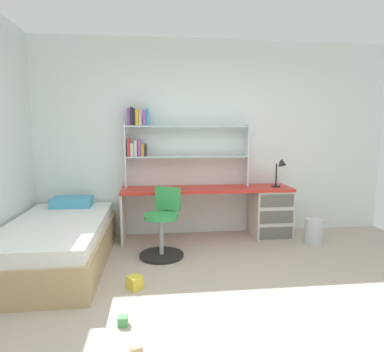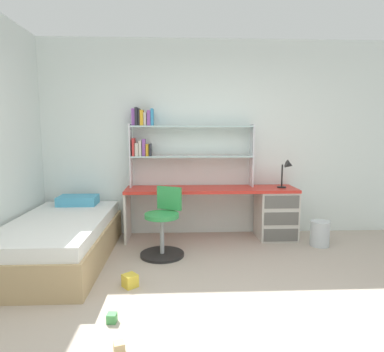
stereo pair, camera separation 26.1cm
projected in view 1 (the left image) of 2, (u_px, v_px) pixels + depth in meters
name	position (u px, v px, depth m)	size (l,w,h in m)	color
ground_plane	(242.00, 329.00, 2.48)	(5.49, 5.82, 0.02)	#B2A393
room_shell	(100.00, 142.00, 3.33)	(5.49, 5.82, 2.71)	silver
desk	(251.00, 208.00, 4.60)	(2.30, 0.51, 0.70)	red
bookshelf_hutch	(167.00, 140.00, 4.48)	(1.68, 0.22, 1.07)	silver
desk_lamp	(282.00, 169.00, 4.52)	(0.20, 0.17, 0.38)	black
swivel_chair	(162.00, 229.00, 3.89)	(0.52, 0.52, 0.80)	black
bed_platform	(57.00, 243.00, 3.65)	(1.04, 1.97, 0.61)	tan
waste_bin	(314.00, 231.00, 4.37)	(0.24, 0.24, 0.32)	silver
toy_block_natural_0	(136.00, 350.00, 2.17)	(0.07, 0.07, 0.07)	tan
toy_block_yellow_1	(135.00, 282.00, 3.09)	(0.12, 0.12, 0.12)	gold
toy_block_green_2	(123.00, 321.00, 2.51)	(0.07, 0.07, 0.07)	#479E51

